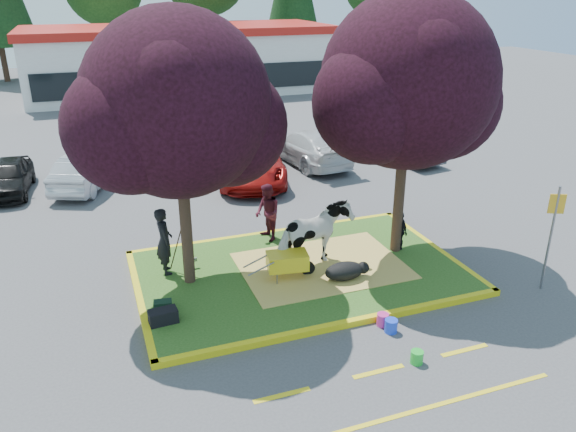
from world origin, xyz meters
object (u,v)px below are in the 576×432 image
object	(u,v)px
wheelbarrow	(288,261)
car_black	(8,177)
cow	(314,236)
bucket_pink	(383,320)
bucket_blue	(391,326)
car_silver	(87,171)
calf	(344,271)
bucket_green	(417,357)
handler	(164,241)
sign_post	(552,227)

from	to	relation	value
wheelbarrow	car_black	bearing A→B (deg)	135.38
cow	bucket_pink	xyz separation A→B (m)	(0.45, -2.89, -0.86)
bucket_blue	car_silver	size ratio (longest dim) A/B	0.08
calf	bucket_pink	size ratio (longest dim) A/B	3.57
calf	wheelbarrow	xyz separation A→B (m)	(-1.31, 0.54, 0.25)
bucket_green	bucket_blue	xyz separation A→B (m)	(0.06, 1.13, 0.01)
calf	wheelbarrow	distance (m)	1.44
handler	bucket_pink	size ratio (longest dim) A/B	6.10
bucket_pink	car_black	bearing A→B (deg)	124.81
sign_post	car_black	xyz separation A→B (m)	(-12.95, 12.07, -1.05)
cow	wheelbarrow	bearing A→B (deg)	96.52
wheelbarrow	bucket_blue	world-z (taller)	wheelbarrow
wheelbarrow	sign_post	size ratio (longest dim) A/B	0.68
calf	car_black	bearing A→B (deg)	150.49
handler	car_black	bearing A→B (deg)	25.05
handler	wheelbarrow	size ratio (longest dim) A/B	0.97
calf	sign_post	size ratio (longest dim) A/B	0.38
bucket_green	car_silver	bearing A→B (deg)	113.58
calf	sign_post	bearing A→B (deg)	-1.56
handler	sign_post	distance (m)	9.43
cow	bucket_pink	size ratio (longest dim) A/B	7.09
bucket_green	wheelbarrow	bearing A→B (deg)	108.37
calf	wheelbarrow	size ratio (longest dim) A/B	0.57
handler	bucket_green	world-z (taller)	handler
bucket_green	car_black	world-z (taller)	car_black
bucket_pink	car_black	xyz separation A→B (m)	(-8.46, 12.17, 0.47)
handler	bucket_green	distance (m)	6.75
bucket_green	car_black	distance (m)	16.00
cow	bucket_blue	world-z (taller)	cow
sign_post	bucket_green	bearing A→B (deg)	-137.35
bucket_blue	car_silver	xyz separation A→B (m)	(-5.83, 12.09, 0.50)
wheelbarrow	car_black	world-z (taller)	car_black
sign_post	car_black	bearing A→B (deg)	161.12
cow	car_silver	size ratio (longest dim) A/B	0.52
handler	car_silver	bearing A→B (deg)	9.31
handler	calf	bearing A→B (deg)	-117.42
bucket_blue	bucket_green	bearing A→B (deg)	-93.14
sign_post	bucket_pink	distance (m)	4.75
bucket_blue	sign_post	bearing A→B (deg)	4.96
car_black	car_silver	size ratio (longest dim) A/B	0.92
wheelbarrow	sign_post	xyz separation A→B (m)	(5.81, -2.40, 1.05)
bucket_pink	car_black	size ratio (longest dim) A/B	0.08
cow	sign_post	xyz separation A→B (m)	(4.95, -2.79, 0.66)
wheelbarrow	car_black	distance (m)	12.02
cow	bucket_green	distance (m)	4.41
bucket_green	cow	bearing A→B (deg)	95.76
car_silver	bucket_pink	bearing A→B (deg)	139.23
sign_post	bucket_pink	world-z (taller)	sign_post
wheelbarrow	bucket_pink	size ratio (longest dim) A/B	6.32
wheelbarrow	car_silver	xyz separation A→B (m)	(-4.47, 9.30, 0.03)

